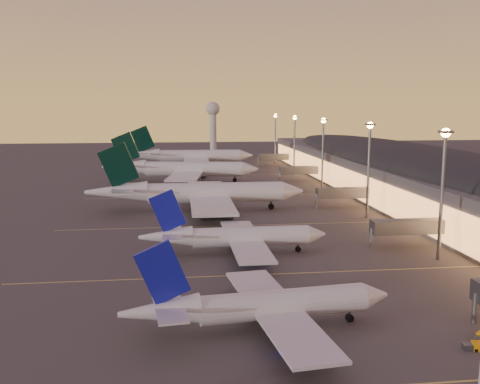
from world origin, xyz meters
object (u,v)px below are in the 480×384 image
(airliner_wide_near, at_px, (197,193))
(airliner_wide_far, at_px, (189,156))
(radar_tower, at_px, (213,118))
(baggage_tug_a, at_px, (478,346))
(airliner_wide_mid, at_px, (180,169))
(airliner_narrow_south, at_px, (261,306))
(airliner_narrow_north, at_px, (234,237))

(airliner_wide_near, bearing_deg, airliner_wide_far, 90.11)
(radar_tower, relative_size, baggage_tug_a, 9.04)
(airliner_wide_mid, bearing_deg, airliner_narrow_south, -78.24)
(airliner_wide_mid, distance_m, airliner_wide_far, 53.52)
(airliner_narrow_south, relative_size, airliner_narrow_north, 0.98)
(airliner_narrow_north, relative_size, baggage_tug_a, 10.69)
(airliner_wide_mid, relative_size, baggage_tug_a, 17.33)
(airliner_narrow_south, bearing_deg, airliner_wide_far, 84.69)
(airliner_wide_mid, height_order, airliner_wide_far, airliner_wide_far)
(airliner_wide_near, xyz_separation_m, radar_tower, (19.27, 204.55, 16.70))
(airliner_narrow_south, bearing_deg, airliner_wide_near, 86.85)
(airliner_wide_far, bearing_deg, airliner_narrow_north, -86.67)
(airliner_wide_mid, bearing_deg, airliner_wide_far, 93.19)
(airliner_wide_mid, xyz_separation_m, baggage_tug_a, (35.18, -153.57, -4.68))
(airliner_narrow_south, distance_m, airliner_narrow_north, 37.92)
(airliner_narrow_north, xyz_separation_m, baggage_tug_a, (25.39, -46.87, -3.10))
(airliner_wide_mid, bearing_deg, airliner_wide_near, -78.04)
(radar_tower, height_order, baggage_tug_a, radar_tower)
(radar_tower, bearing_deg, airliner_wide_far, -101.60)
(airliner_wide_near, height_order, airliner_wide_mid, airliner_wide_near)
(airliner_wide_near, relative_size, airliner_wide_far, 0.98)
(airliner_wide_near, bearing_deg, airliner_narrow_south, -86.11)
(airliner_narrow_south, bearing_deg, baggage_tug_a, -25.63)
(radar_tower, bearing_deg, airliner_wide_mid, -99.17)
(airliner_wide_mid, xyz_separation_m, radar_tower, (23.30, 144.38, 16.74))
(baggage_tug_a, bearing_deg, airliner_narrow_north, 131.04)
(airliner_narrow_south, relative_size, radar_tower, 1.16)
(airliner_wide_mid, xyz_separation_m, airliner_wide_far, (4.61, 53.32, 0.14))
(radar_tower, bearing_deg, airliner_narrow_south, -92.80)
(airliner_narrow_south, xyz_separation_m, baggage_tug_a, (26.01, -8.95, -3.01))
(airliner_wide_near, distance_m, airliner_wide_mid, 60.30)
(airliner_narrow_north, height_order, baggage_tug_a, airliner_narrow_north)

